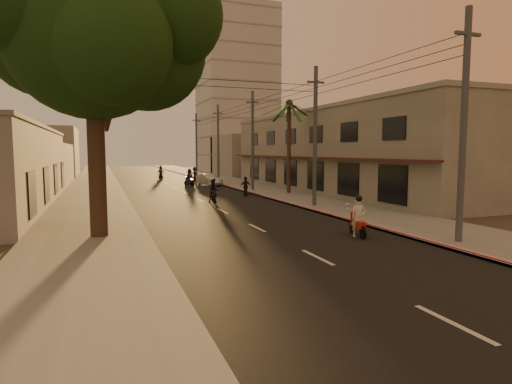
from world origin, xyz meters
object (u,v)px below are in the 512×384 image
Objects in this scene: palm_tree at (289,108)px; scooter_far_a at (189,178)px; scooter_far_b at (195,175)px; scooter_mid_a at (214,191)px; broadleaf_tree at (102,31)px; parked_car at (209,180)px; scooter_mid_b at (245,187)px; scooter_far_c at (161,173)px; scooter_red at (358,218)px.

palm_tree is 14.01m from scooter_far_a.
palm_tree is 19.21m from scooter_far_b.
scooter_mid_a is at bearing -155.63° from palm_tree.
broadleaf_tree reaches higher than parked_car.
scooter_mid_b is 22.89m from scooter_far_c.
broadleaf_tree reaches higher than scooter_mid_a.
broadleaf_tree is at bearing -86.45° from scooter_far_c.
scooter_far_b is at bearing 78.69° from parked_car.
scooter_red is (9.96, -3.51, -7.68)m from broadleaf_tree.
parked_car is (0.42, 28.13, -0.15)m from scooter_red.
scooter_mid_b is 0.89× the size of scooter_far_b.
palm_tree is 4.61× the size of scooter_far_b.
broadleaf_tree is 20.18m from palm_tree.
palm_tree reaches higher than scooter_mid_b.
scooter_mid_a is 21.17m from scooter_far_b.
palm_tree is 13.27m from parked_car.
palm_tree is (14.61, 13.86, -1.33)m from broadleaf_tree.
scooter_far_a reaches higher than scooter_far_c.
scooter_red is 1.01× the size of scooter_far_b.
scooter_mid_b is 17.48m from scooter_far_b.
scooter_mid_a is at bearing 55.42° from broadleaf_tree.
broadleaf_tree is 6.91× the size of scooter_mid_a.
scooter_mid_a is 0.98× the size of scooter_far_b.
scooter_far_b is (3.07, 20.95, 0.03)m from scooter_mid_a.
broadleaf_tree is 14.92m from scooter_mid_a.
scooter_far_a is (-1.62, 28.19, 0.05)m from scooter_red.
scooter_mid_a is at bearing -116.64° from scooter_mid_b.
scooter_red is at bearing -77.38° from scooter_far_b.
scooter_red reaches higher than scooter_mid_a.
broadleaf_tree is 1.48× the size of palm_tree.
scooter_far_b is at bearing 54.24° from scooter_far_a.
scooter_far_c is (-3.39, 11.95, 0.18)m from parked_car.
scooter_far_c is (-7.62, 22.71, -6.33)m from palm_tree.
scooter_far_b is 0.44× the size of parked_car.
scooter_mid_b is at bearing 100.27° from scooter_red.
scooter_far_c is at bearing 108.55° from palm_tree.
scooter_mid_a is at bearing -85.13° from scooter_far_b.
scooter_mid_b is (0.85, 17.51, -0.07)m from scooter_red.
scooter_far_a is at bearing -69.15° from scooter_far_c.
scooter_far_a is (1.09, 14.15, 0.06)m from scooter_mid_a.
scooter_mid_a reaches higher than scooter_mid_b.
scooter_mid_a is 0.43× the size of parked_car.
broadleaf_tree is 13.06m from scooter_red.
scooter_far_c reaches higher than scooter_red.
parked_car is (0.06, -6.86, -0.18)m from scooter_far_b.
scooter_far_a reaches higher than parked_car.
palm_tree is at bearing 88.07° from scooter_red.
scooter_far_a is at bearing 71.33° from broadleaf_tree.
scooter_far_b is (1.98, 6.80, -0.03)m from scooter_far_a.
broadleaf_tree reaches higher than scooter_far_c.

